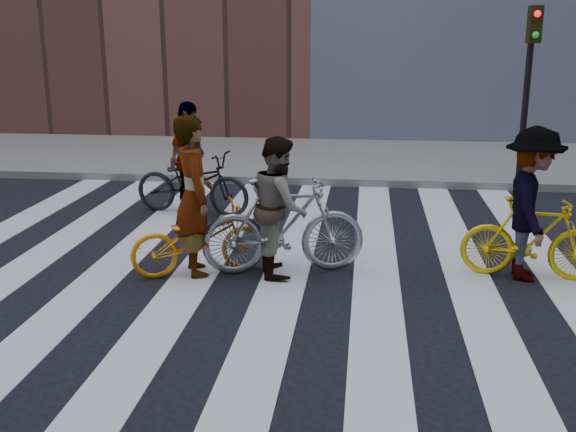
% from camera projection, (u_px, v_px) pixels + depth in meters
% --- Properties ---
extents(ground, '(100.00, 100.00, 0.00)m').
position_uv_depth(ground, '(241.00, 274.00, 8.24)').
color(ground, black).
rests_on(ground, ground).
extents(sidewalk_far, '(100.00, 5.00, 0.15)m').
position_uv_depth(sidewalk_far, '(301.00, 158.00, 15.41)').
color(sidewalk_far, gray).
rests_on(sidewalk_far, ground).
extents(zebra_crosswalk, '(8.25, 10.00, 0.01)m').
position_uv_depth(zebra_crosswalk, '(241.00, 274.00, 8.24)').
color(zebra_crosswalk, silver).
rests_on(zebra_crosswalk, ground).
extents(traffic_signal, '(0.22, 0.42, 3.33)m').
position_uv_depth(traffic_signal, '(530.00, 66.00, 12.25)').
color(traffic_signal, black).
rests_on(traffic_signal, ground).
extents(bike_yellow_left, '(1.76, 1.22, 0.88)m').
position_uv_depth(bike_yellow_left, '(200.00, 239.00, 8.18)').
color(bike_yellow_left, orange).
rests_on(bike_yellow_left, ground).
extents(bike_silver_mid, '(2.06, 1.00, 1.19)m').
position_uv_depth(bike_silver_mid, '(283.00, 226.00, 8.16)').
color(bike_silver_mid, '#9799A0').
rests_on(bike_silver_mid, ground).
extents(bike_yellow_right, '(1.70, 0.64, 0.99)m').
position_uv_depth(bike_yellow_right, '(532.00, 238.00, 8.01)').
color(bike_yellow_right, yellow).
rests_on(bike_yellow_right, ground).
extents(bike_dark_rear, '(2.05, 1.04, 1.03)m').
position_uv_depth(bike_dark_rear, '(192.00, 183.00, 10.87)').
color(bike_dark_rear, black).
rests_on(bike_dark_rear, ground).
extents(rider_left, '(0.72, 0.84, 1.94)m').
position_uv_depth(rider_left, '(194.00, 196.00, 8.04)').
color(rider_left, slate).
rests_on(rider_left, ground).
extents(rider_mid, '(0.81, 0.95, 1.69)m').
position_uv_depth(rider_mid, '(279.00, 206.00, 8.10)').
color(rider_mid, slate).
rests_on(rider_mid, ground).
extents(rider_right, '(0.80, 1.25, 1.83)m').
position_uv_depth(rider_right, '(531.00, 204.00, 7.90)').
color(rider_right, slate).
rests_on(rider_right, ground).
extents(rider_rear, '(0.64, 1.13, 1.82)m').
position_uv_depth(rider_rear, '(188.00, 159.00, 10.78)').
color(rider_rear, slate).
rests_on(rider_rear, ground).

